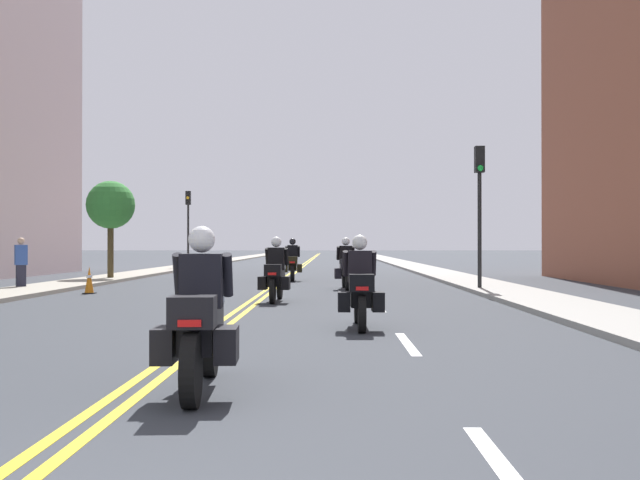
# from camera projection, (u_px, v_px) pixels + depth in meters

# --- Properties ---
(ground_plane) EXTENTS (264.00, 264.00, 0.00)m
(ground_plane) POSITION_uv_depth(u_px,v_px,m) (304.00, 265.00, 50.47)
(ground_plane) COLOR #33363C
(sidewalk_left) EXTENTS (2.06, 144.00, 0.12)m
(sidewalk_left) POSITION_uv_depth(u_px,v_px,m) (202.00, 264.00, 50.58)
(sidewalk_left) COLOR gray
(sidewalk_left) RESTS_ON ground
(sidewalk_right) EXTENTS (2.06, 144.00, 0.12)m
(sidewalk_right) POSITION_uv_depth(u_px,v_px,m) (405.00, 264.00, 50.36)
(sidewalk_right) COLOR gray
(sidewalk_right) RESTS_ON ground
(centreline_yellow_inner) EXTENTS (0.12, 132.00, 0.01)m
(centreline_yellow_inner) POSITION_uv_depth(u_px,v_px,m) (302.00, 265.00, 50.47)
(centreline_yellow_inner) COLOR yellow
(centreline_yellow_inner) RESTS_ON ground
(centreline_yellow_outer) EXTENTS (0.12, 132.00, 0.01)m
(centreline_yellow_outer) POSITION_uv_depth(u_px,v_px,m) (305.00, 265.00, 50.47)
(centreline_yellow_outer) COLOR yellow
(centreline_yellow_outer) RESTS_ON ground
(lane_dashes_white) EXTENTS (0.14, 56.40, 0.01)m
(lane_dashes_white) POSITION_uv_depth(u_px,v_px,m) (357.00, 277.00, 31.43)
(lane_dashes_white) COLOR silver
(lane_dashes_white) RESTS_ON ground
(motorcycle_0) EXTENTS (0.78, 2.20, 1.60)m
(motorcycle_0) POSITION_uv_depth(u_px,v_px,m) (200.00, 325.00, 6.96)
(motorcycle_0) COLOR black
(motorcycle_0) RESTS_ON ground
(motorcycle_1) EXTENTS (0.76, 2.08, 1.59)m
(motorcycle_1) POSITION_uv_depth(u_px,v_px,m) (360.00, 290.00, 12.30)
(motorcycle_1) COLOR black
(motorcycle_1) RESTS_ON ground
(motorcycle_2) EXTENTS (0.78, 2.21, 1.62)m
(motorcycle_2) POSITION_uv_depth(u_px,v_px,m) (276.00, 275.00, 18.06)
(motorcycle_2) COLOR black
(motorcycle_2) RESTS_ON ground
(motorcycle_3) EXTENTS (0.78, 2.19, 1.66)m
(motorcycle_3) POSITION_uv_depth(u_px,v_px,m) (346.00, 268.00, 23.18)
(motorcycle_3) COLOR black
(motorcycle_3) RESTS_ON ground
(motorcycle_4) EXTENTS (0.78, 2.14, 1.68)m
(motorcycle_4) POSITION_uv_depth(u_px,v_px,m) (293.00, 264.00, 28.54)
(motorcycle_4) COLOR black
(motorcycle_4) RESTS_ON ground
(traffic_cone_1) EXTENTS (0.32, 0.32, 0.79)m
(traffic_cone_1) POSITION_uv_depth(u_px,v_px,m) (89.00, 280.00, 21.07)
(traffic_cone_1) COLOR black
(traffic_cone_1) RESTS_ON ground
(traffic_light_near) EXTENTS (0.28, 0.38, 4.42)m
(traffic_light_near) POSITION_uv_depth(u_px,v_px,m) (480.00, 191.00, 22.09)
(traffic_light_near) COLOR black
(traffic_light_near) RESTS_ON ground
(traffic_light_far) EXTENTS (0.28, 0.38, 4.56)m
(traffic_light_far) POSITION_uv_depth(u_px,v_px,m) (188.00, 215.00, 42.45)
(traffic_light_far) COLOR black
(traffic_light_far) RESTS_ON ground
(pedestrian_1) EXTENTS (0.42, 0.38, 1.65)m
(pedestrian_1) POSITION_uv_depth(u_px,v_px,m) (21.00, 263.00, 22.68)
(pedestrian_1) COLOR #242435
(pedestrian_1) RESTS_ON ground
(street_tree_0) EXTENTS (1.90, 1.90, 3.96)m
(street_tree_0) POSITION_uv_depth(u_px,v_px,m) (111.00, 206.00, 28.84)
(street_tree_0) COLOR #473A21
(street_tree_0) RESTS_ON ground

